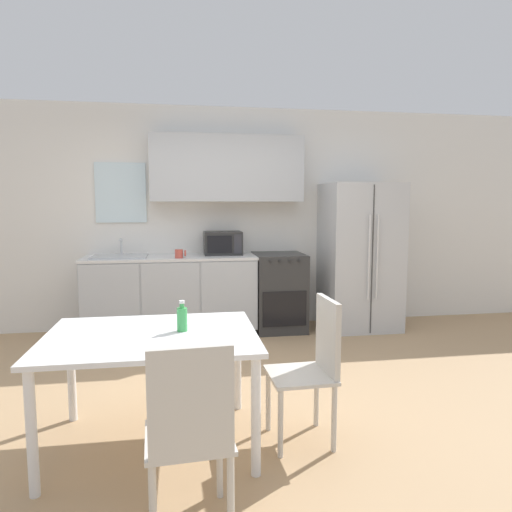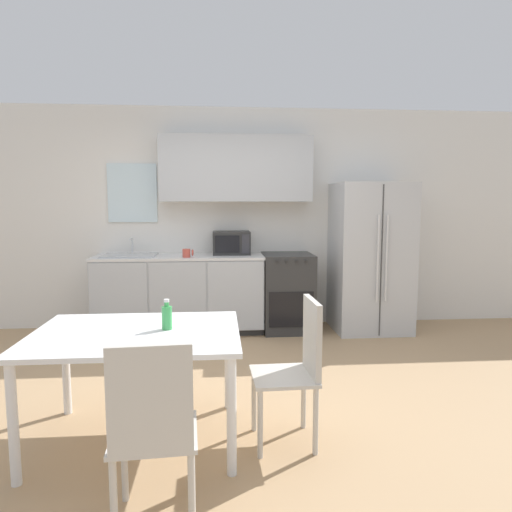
# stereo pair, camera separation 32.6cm
# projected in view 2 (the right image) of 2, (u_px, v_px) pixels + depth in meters

# --- Properties ---
(ground_plane) EXTENTS (12.00, 12.00, 0.00)m
(ground_plane) POSITION_uv_depth(u_px,v_px,m) (221.00, 389.00, 3.78)
(ground_plane) COLOR tan
(wall_back) EXTENTS (12.00, 0.38, 2.70)m
(wall_back) POSITION_uv_depth(u_px,v_px,m) (221.00, 209.00, 5.65)
(wall_back) COLOR silver
(wall_back) RESTS_ON ground_plane
(kitchen_counter) EXTENTS (1.99, 0.63, 0.92)m
(kitchen_counter) POSITION_uv_depth(u_px,v_px,m) (180.00, 294.00, 5.43)
(kitchen_counter) COLOR #333333
(kitchen_counter) RESTS_ON ground_plane
(oven_range) EXTENTS (0.59, 0.65, 0.93)m
(oven_range) POSITION_uv_depth(u_px,v_px,m) (287.00, 292.00, 5.52)
(oven_range) COLOR #2D2D2D
(oven_range) RESTS_ON ground_plane
(refrigerator) EXTENTS (0.88, 0.79, 1.77)m
(refrigerator) POSITION_uv_depth(u_px,v_px,m) (370.00, 257.00, 5.49)
(refrigerator) COLOR silver
(refrigerator) RESTS_ON ground_plane
(kitchen_sink) EXTENTS (0.61, 0.43, 0.20)m
(kitchen_sink) POSITION_uv_depth(u_px,v_px,m) (130.00, 255.00, 5.33)
(kitchen_sink) COLOR #B7BABC
(kitchen_sink) RESTS_ON kitchen_counter
(microwave) EXTENTS (0.45, 0.36, 0.28)m
(microwave) POSITION_uv_depth(u_px,v_px,m) (231.00, 243.00, 5.51)
(microwave) COLOR #282828
(microwave) RESTS_ON kitchen_counter
(coffee_mug) EXTENTS (0.12, 0.09, 0.10)m
(coffee_mug) POSITION_uv_depth(u_px,v_px,m) (187.00, 253.00, 5.18)
(coffee_mug) COLOR #BF4C3F
(coffee_mug) RESTS_ON kitchen_counter
(dining_table) EXTENTS (1.30, 0.98, 0.73)m
(dining_table) POSITION_uv_depth(u_px,v_px,m) (137.00, 344.00, 2.89)
(dining_table) COLOR white
(dining_table) RESTS_ON ground_plane
(dining_chair_near) EXTENTS (0.43, 0.43, 0.93)m
(dining_chair_near) POSITION_uv_depth(u_px,v_px,m) (153.00, 424.00, 2.06)
(dining_chair_near) COLOR beige
(dining_chair_near) RESTS_ON ground_plane
(dining_chair_side) EXTENTS (0.41, 0.41, 0.93)m
(dining_chair_side) POSITION_uv_depth(u_px,v_px,m) (299.00, 361.00, 2.90)
(dining_chair_side) COLOR beige
(dining_chair_side) RESTS_ON ground_plane
(drink_bottle) EXTENTS (0.07, 0.07, 0.20)m
(drink_bottle) POSITION_uv_depth(u_px,v_px,m) (167.00, 317.00, 2.92)
(drink_bottle) COLOR #3FB259
(drink_bottle) RESTS_ON dining_table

